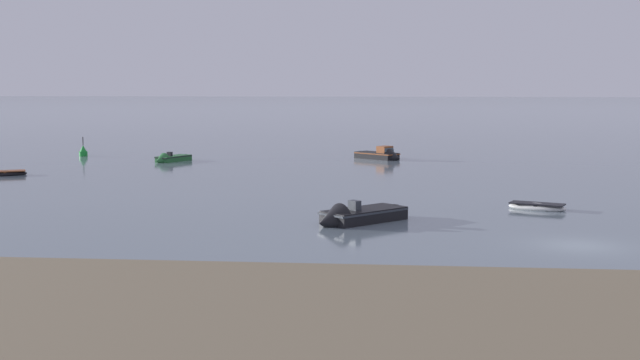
{
  "coord_description": "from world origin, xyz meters",
  "views": [
    {
      "loc": [
        -8.98,
        -43.41,
        8.31
      ],
      "look_at": [
        -15.14,
        20.67,
        0.78
      ],
      "focal_mm": 47.78,
      "sensor_mm": 36.0,
      "label": 1
    }
  ],
  "objects": [
    {
      "name": "ground_plane",
      "position": [
        0.0,
        0.0,
        0.0
      ],
      "size": [
        800.0,
        800.0,
        0.0
      ],
      "primitive_type": "plane",
      "color": "slate"
    },
    {
      "name": "rowboat_moored_0",
      "position": [
        -0.17,
        12.27,
        0.16
      ],
      "size": [
        3.94,
        2.6,
        0.59
      ],
      "rotation": [
        0.0,
        0.0,
        2.75
      ],
      "color": "white",
      "rests_on": "ground"
    },
    {
      "name": "motorboat_moored_0",
      "position": [
        -11.77,
        5.77,
        0.29
      ],
      "size": [
        5.79,
        5.91,
        2.11
      ],
      "rotation": [
        0.0,
        0.0,
        3.95
      ],
      "color": "black",
      "rests_on": "ground"
    },
    {
      "name": "motorboat_moored_1",
      "position": [
        -32.82,
        41.97,
        0.22
      ],
      "size": [
        3.46,
        4.87,
        1.59
      ],
      "rotation": [
        0.0,
        0.0,
        4.26
      ],
      "color": "#23602D",
      "rests_on": "ground"
    },
    {
      "name": "motorboat_moored_2",
      "position": [
        -10.94,
        46.8,
        0.32
      ],
      "size": [
        5.55,
        5.01,
        2.12
      ],
      "rotation": [
        0.0,
        0.0,
        5.6
      ],
      "color": "black",
      "rests_on": "ground"
    },
    {
      "name": "rowboat_moored_4",
      "position": [
        -43.79,
        28.09,
        0.16
      ],
      "size": [
        3.91,
        2.8,
        0.59
      ],
      "rotation": [
        0.0,
        0.0,
        3.6
      ],
      "color": "black",
      "rests_on": "ground"
    },
    {
      "name": "channel_buoy",
      "position": [
        -44.05,
        47.44,
        0.46
      ],
      "size": [
        0.9,
        0.9,
        2.3
      ],
      "color": "#198C2D",
      "rests_on": "ground"
    }
  ]
}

